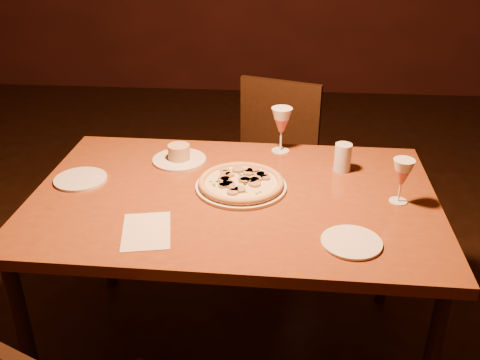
{
  "coord_description": "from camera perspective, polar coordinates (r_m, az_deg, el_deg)",
  "views": [
    {
      "loc": [
        0.24,
        -2.04,
        1.8
      ],
      "look_at": [
        0.1,
        -0.22,
        0.85
      ],
      "focal_mm": 40.0,
      "sensor_mm": 36.0,
      "label": 1
    }
  ],
  "objects": [
    {
      "name": "ramekin_saucer",
      "position": [
        2.29,
        -6.51,
        2.58
      ],
      "size": [
        0.23,
        0.23,
        0.07
      ],
      "color": "silver",
      "rests_on": "dining_table"
    },
    {
      "name": "side_plate_left",
      "position": [
        2.21,
        -16.65,
        0.08
      ],
      "size": [
        0.21,
        0.21,
        0.01
      ],
      "primitive_type": "cylinder",
      "color": "silver",
      "rests_on": "dining_table"
    },
    {
      "name": "wine_glass_far",
      "position": [
        2.34,
        4.42,
        5.34
      ],
      "size": [
        0.09,
        0.09,
        0.2
      ],
      "primitive_type": null,
      "color": "#C15D50",
      "rests_on": "dining_table"
    },
    {
      "name": "floor",
      "position": [
        2.73,
        -1.75,
        -13.78
      ],
      "size": [
        7.0,
        7.0,
        0.0
      ],
      "primitive_type": "plane",
      "color": "black",
      "rests_on": "ground"
    },
    {
      "name": "dining_table",
      "position": [
        2.06,
        -0.66,
        -3.24
      ],
      "size": [
        1.54,
        1.01,
        0.82
      ],
      "rotation": [
        0.0,
        0.0,
        -0.02
      ],
      "color": "brown",
      "rests_on": "floor"
    },
    {
      "name": "chair_far",
      "position": [
        2.95,
        3.23,
        2.12
      ],
      "size": [
        0.58,
        0.58,
        0.95
      ],
      "rotation": [
        0.0,
        0.0,
        -0.32
      ],
      "color": "black",
      "rests_on": "floor"
    },
    {
      "name": "menu_card",
      "position": [
        1.83,
        -9.96,
        -5.38
      ],
      "size": [
        0.2,
        0.26,
        0.0
      ],
      "primitive_type": "cube",
      "rotation": [
        0.0,
        0.0,
        0.19
      ],
      "color": "beige",
      "rests_on": "dining_table"
    },
    {
      "name": "side_plate_near",
      "position": [
        1.78,
        11.8,
        -6.52
      ],
      "size": [
        0.2,
        0.2,
        0.01
      ],
      "primitive_type": "cylinder",
      "color": "silver",
      "rests_on": "dining_table"
    },
    {
      "name": "wine_glass_right",
      "position": [
        2.02,
        16.82,
        -0.11
      ],
      "size": [
        0.08,
        0.08,
        0.17
      ],
      "primitive_type": null,
      "color": "#C15D50",
      "rests_on": "dining_table"
    },
    {
      "name": "water_tumbler",
      "position": [
        2.22,
        10.9,
        2.38
      ],
      "size": [
        0.07,
        0.07,
        0.12
      ],
      "primitive_type": "cylinder",
      "color": "silver",
      "rests_on": "dining_table"
    },
    {
      "name": "pizza_plate",
      "position": [
        2.06,
        0.11,
        -0.36
      ],
      "size": [
        0.35,
        0.35,
        0.04
      ],
      "color": "silver",
      "rests_on": "dining_table"
    }
  ]
}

